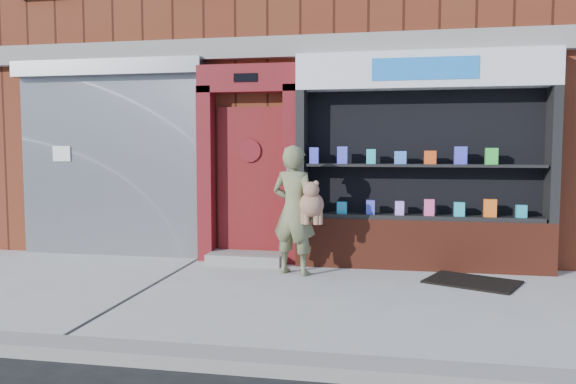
# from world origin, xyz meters

# --- Properties ---
(ground) EXTENTS (80.00, 80.00, 0.00)m
(ground) POSITION_xyz_m (0.00, 0.00, 0.00)
(ground) COLOR #9E9E99
(ground) RESTS_ON ground
(curb) EXTENTS (60.00, 0.30, 0.12)m
(curb) POSITION_xyz_m (0.00, -2.15, 0.06)
(curb) COLOR gray
(curb) RESTS_ON ground
(building) EXTENTS (12.00, 8.16, 8.00)m
(building) POSITION_xyz_m (-0.00, 5.99, 4.00)
(building) COLOR #5F2515
(building) RESTS_ON ground
(shutter_bay) EXTENTS (3.10, 0.30, 3.04)m
(shutter_bay) POSITION_xyz_m (-3.00, 1.93, 1.72)
(shutter_bay) COLOR gray
(shutter_bay) RESTS_ON ground
(red_door_bay) EXTENTS (1.52, 0.58, 2.90)m
(red_door_bay) POSITION_xyz_m (-0.75, 1.86, 1.46)
(red_door_bay) COLOR #5E1015
(red_door_bay) RESTS_ON ground
(pharmacy_bay) EXTENTS (3.50, 0.41, 3.00)m
(pharmacy_bay) POSITION_xyz_m (1.75, 1.81, 1.37)
(pharmacy_bay) COLOR maroon
(pharmacy_bay) RESTS_ON ground
(woman) EXTENTS (0.78, 0.59, 1.73)m
(woman) POSITION_xyz_m (0.09, 1.12, 0.88)
(woman) COLOR #676C47
(woman) RESTS_ON ground
(doormat) EXTENTS (1.29, 1.13, 0.03)m
(doormat) POSITION_xyz_m (2.35, 1.05, 0.01)
(doormat) COLOR black
(doormat) RESTS_ON ground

